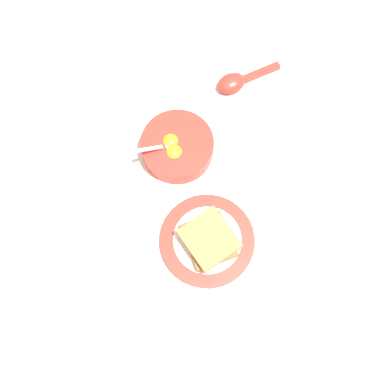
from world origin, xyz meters
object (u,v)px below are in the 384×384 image
Objects in this scene: toast_sandwich at (209,240)px; soup_spoon at (236,81)px; egg_bowl at (177,147)px; toast_plate at (207,240)px.

toast_sandwich reaches higher than soup_spoon.
soup_spoon is at bearing -36.67° from toast_sandwich.
toast_plate is (-0.20, 0.03, -0.02)m from egg_bowl.
toast_plate is at bearing 7.54° from toast_sandwich.
soup_spoon is at bearing -64.82° from egg_bowl.
toast_sandwich is 0.36m from soup_spoon.
toast_sandwich is at bearing -172.46° from toast_plate.
egg_bowl is 0.20m from toast_plate.
egg_bowl is at bearing -8.61° from toast_sandwich.
toast_sandwich is (-0.20, 0.03, 0.01)m from egg_bowl.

